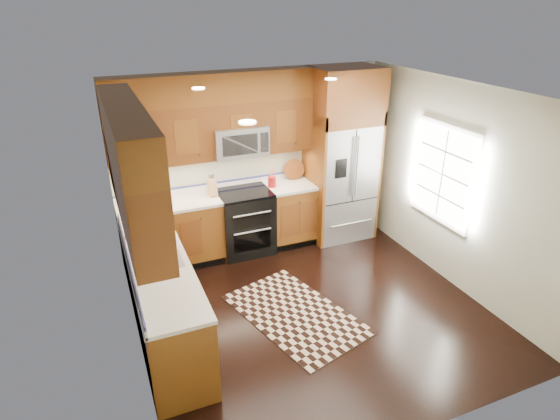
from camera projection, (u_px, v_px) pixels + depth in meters
name	position (u px, v px, depth m)	size (l,w,h in m)	color
ground	(309.00, 308.00, 5.75)	(4.00, 4.00, 0.00)	black
wall_back	(252.00, 159.00, 6.88)	(4.00, 0.02, 2.60)	beige
wall_left	(126.00, 245.00, 4.50)	(0.02, 4.00, 2.60)	beige
wall_right	(454.00, 186.00, 5.91)	(0.02, 4.00, 2.60)	beige
window	(443.00, 174.00, 6.02)	(0.04, 1.10, 1.30)	white
base_cabinets	(191.00, 261.00, 5.88)	(2.85, 3.00, 0.90)	brown
countertop	(197.00, 222.00, 5.83)	(2.86, 3.01, 0.04)	white
upper_cabinets	(183.00, 135.00, 5.41)	(2.85, 3.00, 1.15)	brown
range	(245.00, 222.00, 6.86)	(0.76, 0.67, 0.95)	black
microwave	(239.00, 141.00, 6.47)	(0.76, 0.40, 0.42)	#B2B2B7
refrigerator	(342.00, 156.00, 7.03)	(0.98, 0.75, 2.60)	#B2B2B7
sink_faucet	(154.00, 257.00, 4.91)	(0.54, 0.44, 0.37)	#B2B2B7
rug	(295.00, 314.00, 5.62)	(1.02, 1.70, 0.01)	black
knife_block	(212.00, 187.00, 6.52)	(0.11, 0.15, 0.30)	tan
utensil_crock	(272.00, 179.00, 6.81)	(0.12, 0.12, 0.33)	maroon
cutting_board	(294.00, 178.00, 7.14)	(0.32, 0.32, 0.02)	brown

